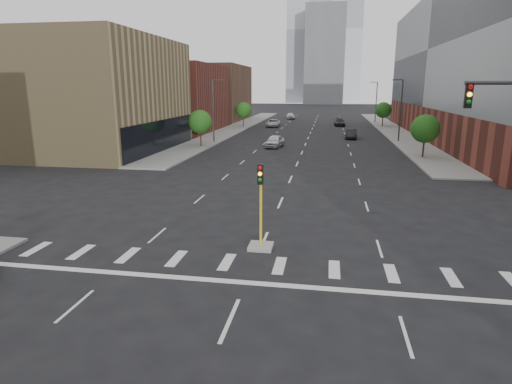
% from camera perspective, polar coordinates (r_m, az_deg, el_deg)
% --- Properties ---
extents(ground, '(400.00, 400.00, 0.00)m').
position_cam_1_polar(ground, '(14.24, -5.43, -20.63)').
color(ground, black).
rests_on(ground, ground).
extents(sidewalk_left_far, '(5.00, 92.00, 0.15)m').
position_cam_1_polar(sidewalk_left_far, '(87.59, -2.45, 8.65)').
color(sidewalk_left_far, gray).
rests_on(sidewalk_left_far, ground).
extents(sidewalk_right_far, '(5.00, 92.00, 0.15)m').
position_cam_1_polar(sidewalk_right_far, '(86.49, 17.59, 7.95)').
color(sidewalk_right_far, gray).
rests_on(sidewalk_right_far, ground).
extents(building_left_mid, '(20.00, 24.00, 14.00)m').
position_cam_1_polar(building_left_mid, '(59.79, -21.77, 11.92)').
color(building_left_mid, '#9E8459').
rests_on(building_left_mid, ground).
extents(building_left_far_a, '(20.00, 22.00, 12.00)m').
position_cam_1_polar(building_left_far_a, '(83.20, -12.32, 12.16)').
color(building_left_far_a, brown).
rests_on(building_left_far_a, ground).
extents(building_left_far_b, '(20.00, 24.00, 13.00)m').
position_cam_1_polar(building_left_far_b, '(107.78, -7.12, 12.96)').
color(building_left_far_b, brown).
rests_on(building_left_far_b, ground).
extents(building_right_main, '(24.00, 70.00, 22.00)m').
position_cam_1_polar(building_right_main, '(76.06, 30.88, 14.22)').
color(building_right_main, brown).
rests_on(building_right_main, ground).
extents(tower_left, '(22.00, 22.00, 70.00)m').
position_cam_1_polar(tower_left, '(233.14, 7.25, 20.42)').
color(tower_left, '#B2B7BC').
rests_on(tower_left, ground).
extents(tower_right, '(20.00, 20.00, 80.00)m').
position_cam_1_polar(tower_right, '(273.26, 11.71, 20.33)').
color(tower_right, '#B2B7BC').
rests_on(tower_right, ground).
extents(tower_mid, '(18.00, 18.00, 44.00)m').
position_cam_1_polar(tower_mid, '(211.79, 9.15, 17.50)').
color(tower_mid, slate).
rests_on(tower_mid, ground).
extents(median_traffic_signal, '(1.20, 1.20, 4.40)m').
position_cam_1_polar(median_traffic_signal, '(21.71, 0.62, -5.16)').
color(median_traffic_signal, '#999993').
rests_on(median_traffic_signal, ground).
extents(streetlight_right_a, '(1.60, 0.22, 9.07)m').
position_cam_1_polar(streetlight_right_a, '(67.16, 18.68, 10.58)').
color(streetlight_right_a, '#2D2D30').
rests_on(streetlight_right_a, ground).
extents(streetlight_right_b, '(1.60, 0.22, 9.07)m').
position_cam_1_polar(streetlight_right_b, '(101.86, 15.69, 11.67)').
color(streetlight_right_b, '#2D2D30').
rests_on(streetlight_right_b, ground).
extents(streetlight_left, '(1.60, 0.22, 9.07)m').
position_cam_1_polar(streetlight_left, '(63.59, -5.64, 11.08)').
color(streetlight_left, '#2D2D30').
rests_on(streetlight_left, ground).
extents(tree_left_near, '(3.20, 3.20, 4.85)m').
position_cam_1_polar(tree_left_near, '(59.06, -7.45, 9.25)').
color(tree_left_near, '#382619').
rests_on(tree_left_near, ground).
extents(tree_left_far, '(3.20, 3.20, 4.85)m').
position_cam_1_polar(tree_left_far, '(88.12, -1.69, 10.85)').
color(tree_left_far, '#382619').
rests_on(tree_left_far, ground).
extents(tree_right_near, '(3.20, 3.20, 4.85)m').
position_cam_1_polar(tree_right_near, '(52.64, 21.63, 7.84)').
color(tree_right_near, '#382619').
rests_on(tree_right_near, ground).
extents(tree_right_far, '(3.20, 3.20, 4.85)m').
position_cam_1_polar(tree_right_far, '(92.06, 16.62, 10.42)').
color(tree_right_far, '#382619').
rests_on(tree_right_far, ground).
extents(car_near_left, '(2.48, 5.01, 1.64)m').
position_cam_1_polar(car_near_left, '(58.60, 2.49, 6.78)').
color(car_near_left, silver).
rests_on(car_near_left, ground).
extents(car_mid_right, '(1.81, 4.88, 1.60)m').
position_cam_1_polar(car_mid_right, '(70.02, 12.53, 7.61)').
color(car_mid_right, black).
rests_on(car_mid_right, ground).
extents(car_far_left, '(2.68, 5.58, 1.53)m').
position_cam_1_polar(car_far_left, '(88.94, 2.31, 9.18)').
color(car_far_left, silver).
rests_on(car_far_left, ground).
extents(car_deep_right, '(2.33, 5.27, 1.50)m').
position_cam_1_polar(car_deep_right, '(92.26, 11.08, 9.09)').
color(car_deep_right, black).
rests_on(car_deep_right, ground).
extents(car_distant, '(2.70, 5.06, 1.64)m').
position_cam_1_polar(car_distant, '(110.62, 4.62, 10.09)').
color(car_distant, silver).
rests_on(car_distant, ground).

